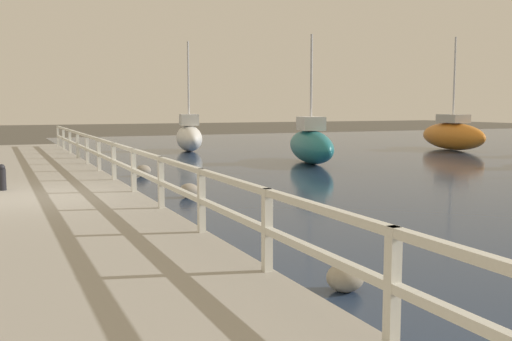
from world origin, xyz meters
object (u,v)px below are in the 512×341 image
object	(u,v)px
mooring_bollard	(2,177)
sailboat_teal	(311,145)
sailboat_white	(189,136)
sailboat_orange	(452,135)

from	to	relation	value
mooring_bollard	sailboat_teal	bearing A→B (deg)	27.14
mooring_bollard	sailboat_teal	world-z (taller)	sailboat_teal
sailboat_teal	sailboat_white	bearing A→B (deg)	122.12
sailboat_orange	mooring_bollard	bearing A→B (deg)	-149.18
mooring_bollard	sailboat_orange	distance (m)	22.56
sailboat_white	mooring_bollard	bearing A→B (deg)	-111.42
mooring_bollard	sailboat_white	world-z (taller)	sailboat_white
mooring_bollard	sailboat_teal	xyz separation A→B (m)	(10.91, 5.59, 0.11)
mooring_bollard	sailboat_white	size ratio (longest dim) A/B	0.11
sailboat_white	sailboat_teal	bearing A→B (deg)	-61.33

